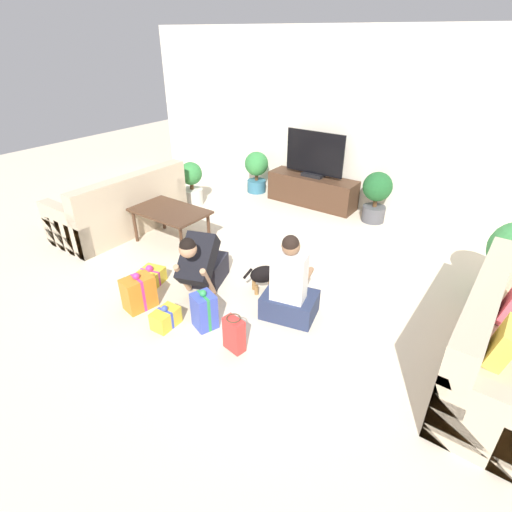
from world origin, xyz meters
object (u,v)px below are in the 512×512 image
Objects in this scene: tv_console at (312,190)px; dog at (269,273)px; person_sitting at (290,289)px; gift_box_b at (204,311)px; coffee_table at (170,214)px; gift_box_d at (166,318)px; potted_plant_back_right at (376,194)px; gift_bag_a at (234,334)px; sofa_right at (509,352)px; gift_box_c at (150,277)px; potted_plant_corner_left at (192,183)px; tv at (314,157)px; sofa_left at (122,209)px; gift_box_a at (139,293)px; potted_plant_back_left at (256,169)px; person_kneeling at (202,264)px.

tv_console is 2.63m from dog.
gift_box_b is (-0.57, -0.61, -0.14)m from person_sitting.
coffee_table reaches higher than gift_box_d.
potted_plant_back_right is 3.42m from gift_bag_a.
sofa_right is 3.50m from gift_box_c.
coffee_table is 0.68× the size of tv_console.
gift_box_b is at bearing 118.90° from dog.
sofa_right is at bearing -2.35° from coffee_table.
dog is 1.19m from gift_box_d.
gift_bag_a is (1.12, -3.46, -0.07)m from tv_console.
potted_plant_corner_left is 2.51× the size of gift_box_d.
sofa_left is at bearing -125.85° from tv.
gift_box_a is at bearing -176.29° from gift_bag_a.
potted_plant_back_right is 0.82× the size of person_sitting.
tv_console is 1.09m from potted_plant_back_left.
potted_plant_corner_left is 1.20m from potted_plant_back_left.
gift_box_c is (-3.42, -0.69, -0.21)m from sofa_right.
person_sitting reaches higher than gift_bag_a.
person_kneeling is at bearing -4.50° from person_sitting.
tv reaches higher than gift_bag_a.
potted_plant_back_right is 2.69× the size of gift_box_d.
sofa_right reaches higher than person_kneeling.
person_kneeling is (2.00, -0.51, 0.04)m from sofa_left.
gift_bag_a is (1.12, -3.46, -0.62)m from tv.
sofa_right is 4.30× the size of dog.
gift_box_c is (-0.31, -3.17, -0.15)m from tv_console.
potted_plant_back_left is at bearing -177.35° from tv_console.
potted_plant_back_left is 3.23m from gift_box_c.
potted_plant_back_right is at bearing 54.61° from person_kneeling.
tv_console is 5.23× the size of gift_box_d.
person_sitting is 2.61× the size of gift_bag_a.
person_kneeling is (-2.85, -0.43, 0.04)m from sofa_right.
sofa_left reaches higher than gift_box_b.
sofa_right is 3.98m from tv_console.
gift_bag_a is (1.43, -0.29, 0.08)m from gift_box_c.
sofa_right is 6.55× the size of gift_box_d.
potted_plant_back_right is 2.16m from potted_plant_back_left.
gift_box_d is (0.69, -0.42, 0.00)m from gift_box_c.
gift_box_d is at bearing -51.11° from potted_plant_corner_left.
gift_box_c is at bearing 1.52° from person_sitting.
sofa_right is 2.58× the size of potted_plant_back_left.
person_sitting is 3.29× the size of gift_box_d.
sofa_left is 1.99× the size of person_sitting.
potted_plant_back_right is (2.82, 2.35, 0.13)m from sofa_left.
person_kneeling reaches higher than gift_box_b.
gift_box_c is (-1.39, -3.12, -0.34)m from potted_plant_back_right.
tv_console is at bearing 75.70° from person_kneeling.
potted_plant_back_right is 2.98m from person_kneeling.
tv is at bearing 177.35° from potted_plant_back_right.
tv is (0.84, 2.32, 0.36)m from coffee_table.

